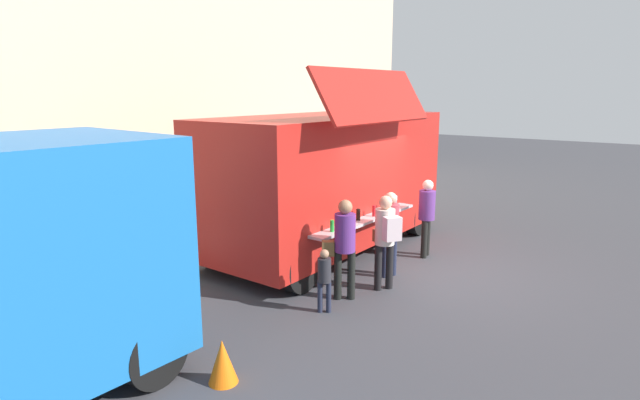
{
  "coord_description": "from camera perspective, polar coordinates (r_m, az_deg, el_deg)",
  "views": [
    {
      "loc": [
        -8.95,
        -3.69,
        3.46
      ],
      "look_at": [
        -0.77,
        2.1,
        1.3
      ],
      "focal_mm": 28.79,
      "sensor_mm": 36.0,
      "label": 1
    }
  ],
  "objects": [
    {
      "name": "ground_plane",
      "position": [
        10.28,
        12.22,
        -7.79
      ],
      "size": [
        60.0,
        60.0,
        0.0
      ],
      "primitive_type": "plane",
      "color": "#38383D"
    },
    {
      "name": "customer_extra_browsing",
      "position": [
        10.91,
        11.78,
        -1.23
      ],
      "size": [
        0.34,
        0.34,
        1.65
      ],
      "rotation": [
        0.0,
        0.0,
        1.72
      ],
      "color": "black",
      "rests_on": "ground"
    },
    {
      "name": "customer_mid_with_backpack",
      "position": [
        8.94,
        7.33,
        -3.69
      ],
      "size": [
        0.49,
        0.54,
        1.69
      ],
      "rotation": [
        0.0,
        0.0,
        0.97
      ],
      "color": "black",
      "rests_on": "ground"
    },
    {
      "name": "traffic_cone_orange",
      "position": [
        6.54,
        -10.77,
        -17.21
      ],
      "size": [
        0.36,
        0.36,
        0.55
      ],
      "primitive_type": "cone",
      "color": "orange",
      "rests_on": "ground"
    },
    {
      "name": "curb_strip",
      "position": [
        10.65,
        -24.0,
        -7.45
      ],
      "size": [
        28.0,
        1.6,
        0.15
      ],
      "primitive_type": "cube",
      "color": "#9E998E",
      "rests_on": "ground"
    },
    {
      "name": "customer_rear_waiting",
      "position": [
        8.5,
        2.67,
        -4.58
      ],
      "size": [
        0.45,
        0.52,
        1.71
      ],
      "rotation": [
        0.0,
        0.0,
        0.63
      ],
      "color": "black",
      "rests_on": "ground"
    },
    {
      "name": "food_truck_main",
      "position": [
        11.06,
        0.81,
        2.49
      ],
      "size": [
        6.0,
        3.15,
        3.84
      ],
      "rotation": [
        0.0,
        0.0,
        -0.02
      ],
      "color": "red",
      "rests_on": "ground"
    },
    {
      "name": "customer_front_ordering",
      "position": [
        9.63,
        7.71,
        -3.0
      ],
      "size": [
        0.52,
        0.36,
        1.62
      ],
      "rotation": [
        0.0,
        0.0,
        1.19
      ],
      "color": "#1E243B",
      "rests_on": "ground"
    },
    {
      "name": "trash_bin",
      "position": [
        15.85,
        2.22,
        1.44
      ],
      "size": [
        0.6,
        0.6,
        1.03
      ],
      "primitive_type": "cylinder",
      "color": "#2E5B39",
      "rests_on": "ground"
    },
    {
      "name": "child_near_queue",
      "position": [
        8.1,
        0.49,
        -8.34
      ],
      "size": [
        0.21,
        0.21,
        1.04
      ],
      "rotation": [
        0.0,
        0.0,
        0.6
      ],
      "color": "#1F2337",
      "rests_on": "ground"
    },
    {
      "name": "building_behind",
      "position": [
        14.17,
        -30.91,
        18.45
      ],
      "size": [
        32.0,
        2.4,
        10.83
      ],
      "primitive_type": "cube",
      "color": "beige",
      "rests_on": "ground"
    }
  ]
}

